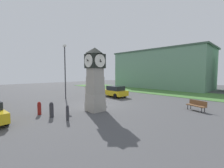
% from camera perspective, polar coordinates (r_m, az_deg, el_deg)
% --- Properties ---
extents(ground_plane, '(79.92, 79.92, 0.00)m').
position_cam_1_polar(ground_plane, '(15.81, -5.26, -7.76)').
color(ground_plane, '#4C4C4F').
extents(clock_tower, '(1.70, 1.70, 5.41)m').
position_cam_1_polar(clock_tower, '(12.84, -6.44, 1.90)').
color(clock_tower, '#9E998F').
rests_on(clock_tower, ground_plane).
extents(bollard_near_tower, '(0.28, 0.28, 1.03)m').
position_cam_1_polar(bollard_near_tower, '(13.16, -25.95, -8.28)').
color(bollard_near_tower, maroon).
rests_on(bollard_near_tower, ground_plane).
extents(bollard_mid_row, '(0.29, 0.29, 1.13)m').
position_cam_1_polar(bollard_mid_row, '(12.08, -22.06, -8.99)').
color(bollard_mid_row, '#333338').
rests_on(bollard_mid_row, ground_plane).
extents(bollard_far_row, '(0.20, 0.20, 1.08)m').
position_cam_1_polar(bollard_far_row, '(10.86, -16.60, -10.48)').
color(bollard_far_row, '#333338').
rests_on(bollard_far_row, ground_plane).
extents(car_far_lot, '(4.00, 2.07, 1.53)m').
position_cam_1_polar(car_far_lot, '(20.59, 0.97, -2.80)').
color(car_far_lot, gold).
rests_on(car_far_lot, ground_plane).
extents(bench, '(1.69, 1.01, 0.90)m').
position_cam_1_polar(bench, '(14.99, 29.55, -6.90)').
color(bench, brown).
rests_on(bench, ground_plane).
extents(pedestrian_by_cars, '(0.45, 0.35, 1.66)m').
position_cam_1_polar(pedestrian_by_cars, '(16.14, -4.14, -4.10)').
color(pedestrian_by_cars, '#338C4C').
rests_on(pedestrian_by_cars, ground_plane).
extents(street_lamp_near_road, '(0.50, 0.24, 7.10)m').
position_cam_1_polar(street_lamp_near_road, '(37.32, -5.55, 5.34)').
color(street_lamp_near_road, '#333338').
rests_on(street_lamp_near_road, ground_plane).
extents(street_lamp_far_side, '(0.50, 0.24, 6.80)m').
position_cam_1_polar(street_lamp_far_side, '(19.92, -17.46, 5.80)').
color(street_lamp_far_side, '#333338').
rests_on(street_lamp_far_side, ground_plane).
extents(warehouse_blue_far, '(20.52, 9.80, 8.20)m').
position_cam_1_polar(warehouse_blue_far, '(35.62, 18.11, 5.30)').
color(warehouse_blue_far, gray).
rests_on(warehouse_blue_far, ground_plane).
extents(grass_verge_far, '(47.95, 7.93, 0.04)m').
position_cam_1_polar(grass_verge_far, '(27.24, 19.93, -2.94)').
color(grass_verge_far, '#477A38').
rests_on(grass_verge_far, ground_plane).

